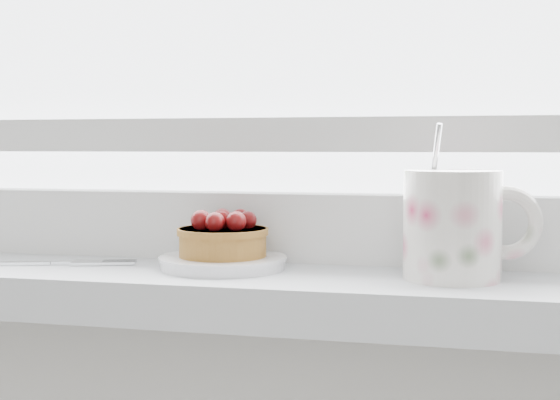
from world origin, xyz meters
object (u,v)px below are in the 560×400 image
(floral_mug, at_px, (456,223))
(fork, at_px, (34,263))
(raspberry_tart, at_px, (223,236))
(saucer, at_px, (223,262))

(floral_mug, height_order, fork, floral_mug)
(raspberry_tart, bearing_deg, saucer, -128.23)
(raspberry_tart, relative_size, fork, 0.45)
(floral_mug, xyz_separation_m, fork, (-0.41, -0.01, -0.05))
(saucer, height_order, fork, saucer)
(saucer, bearing_deg, fork, -173.28)
(raspberry_tart, distance_m, floral_mug, 0.22)
(floral_mug, distance_m, fork, 0.41)
(raspberry_tart, xyz_separation_m, floral_mug, (0.22, -0.01, 0.02))
(saucer, distance_m, floral_mug, 0.22)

